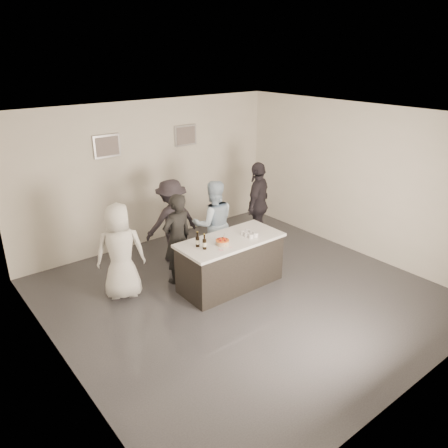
# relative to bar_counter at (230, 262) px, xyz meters

# --- Properties ---
(floor) EXTENTS (6.00, 6.00, 0.00)m
(floor) POSITION_rel_bar_counter_xyz_m (-0.05, -0.38, -0.45)
(floor) COLOR #3D3D42
(floor) RESTS_ON ground
(ceiling) EXTENTS (6.00, 6.00, 0.00)m
(ceiling) POSITION_rel_bar_counter_xyz_m (-0.05, -0.38, 2.55)
(ceiling) COLOR white
(wall_back) EXTENTS (6.00, 0.04, 3.00)m
(wall_back) POSITION_rel_bar_counter_xyz_m (-0.05, 2.62, 1.05)
(wall_back) COLOR silver
(wall_back) RESTS_ON ground
(wall_front) EXTENTS (6.00, 0.04, 3.00)m
(wall_front) POSITION_rel_bar_counter_xyz_m (-0.05, -3.38, 1.05)
(wall_front) COLOR silver
(wall_front) RESTS_ON ground
(wall_left) EXTENTS (0.04, 6.00, 3.00)m
(wall_left) POSITION_rel_bar_counter_xyz_m (-3.05, -0.38, 1.05)
(wall_left) COLOR silver
(wall_left) RESTS_ON ground
(wall_right) EXTENTS (0.04, 6.00, 3.00)m
(wall_right) POSITION_rel_bar_counter_xyz_m (2.95, -0.38, 1.05)
(wall_right) COLOR silver
(wall_right) RESTS_ON ground
(picture_left) EXTENTS (0.54, 0.04, 0.44)m
(picture_left) POSITION_rel_bar_counter_xyz_m (-0.95, 2.59, 1.75)
(picture_left) COLOR #B2B2B7
(picture_left) RESTS_ON wall_back
(picture_right) EXTENTS (0.54, 0.04, 0.44)m
(picture_right) POSITION_rel_bar_counter_xyz_m (0.85, 2.59, 1.75)
(picture_right) COLOR #B2B2B7
(picture_right) RESTS_ON wall_back
(bar_counter) EXTENTS (1.86, 0.86, 0.90)m
(bar_counter) POSITION_rel_bar_counter_xyz_m (0.00, 0.00, 0.00)
(bar_counter) COLOR white
(bar_counter) RESTS_ON ground
(cake) EXTENTS (0.23, 0.23, 0.07)m
(cake) POSITION_rel_bar_counter_xyz_m (-0.25, -0.09, 0.49)
(cake) COLOR orange
(cake) RESTS_ON bar_counter
(beer_bottle_a) EXTENTS (0.07, 0.07, 0.26)m
(beer_bottle_a) POSITION_rel_bar_counter_xyz_m (-0.62, 0.10, 0.58)
(beer_bottle_a) COLOR black
(beer_bottle_a) RESTS_ON bar_counter
(beer_bottle_b) EXTENTS (0.07, 0.07, 0.26)m
(beer_bottle_b) POSITION_rel_bar_counter_xyz_m (-0.59, -0.05, 0.58)
(beer_bottle_b) COLOR black
(beer_bottle_b) RESTS_ON bar_counter
(tumbler_cluster) EXTENTS (0.19, 0.30, 0.08)m
(tumbler_cluster) POSITION_rel_bar_counter_xyz_m (0.34, -0.10, 0.49)
(tumbler_cluster) COLOR orange
(tumbler_cluster) RESTS_ON bar_counter
(candles) EXTENTS (0.24, 0.08, 0.01)m
(candles) POSITION_rel_bar_counter_xyz_m (-0.30, -0.25, 0.45)
(candles) COLOR pink
(candles) RESTS_ON bar_counter
(person_main_black) EXTENTS (0.64, 0.46, 1.65)m
(person_main_black) POSITION_rel_bar_counter_xyz_m (-0.62, 0.72, 0.38)
(person_main_black) COLOR black
(person_main_black) RESTS_ON ground
(person_main_blue) EXTENTS (1.00, 0.91, 1.69)m
(person_main_blue) POSITION_rel_bar_counter_xyz_m (0.28, 0.85, 0.39)
(person_main_blue) COLOR silver
(person_main_blue) RESTS_ON ground
(person_guest_left) EXTENTS (0.95, 0.81, 1.65)m
(person_guest_left) POSITION_rel_bar_counter_xyz_m (-1.64, 0.86, 0.38)
(person_guest_left) COLOR white
(person_guest_left) RESTS_ON ground
(person_guest_right) EXTENTS (1.13, 0.90, 1.80)m
(person_guest_right) POSITION_rel_bar_counter_xyz_m (1.62, 1.06, 0.45)
(person_guest_right) COLOR #2D2931
(person_guest_right) RESTS_ON ground
(person_guest_back) EXTENTS (1.11, 0.69, 1.65)m
(person_guest_back) POSITION_rel_bar_counter_xyz_m (-0.24, 1.50, 0.38)
(person_guest_back) COLOR #28242B
(person_guest_back) RESTS_ON ground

